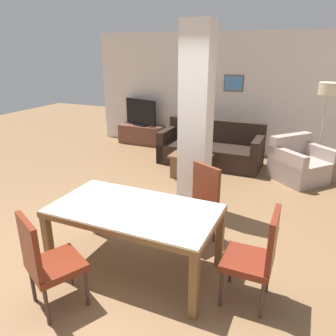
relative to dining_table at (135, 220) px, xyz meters
The scene contains 14 objects.
ground_plane 0.61m from the dining_table, ahead, with size 18.00×18.00×0.00m, color brown.
back_wall 4.88m from the dining_table, 90.00° to the left, with size 7.20×0.09×2.70m.
divider_pillar 1.79m from the dining_table, 86.18° to the left, with size 0.41×0.37×2.70m.
dining_table is the anchor object (origin of this frame).
dining_chair_near_left 0.96m from the dining_table, 117.02° to the right, with size 0.62×0.62×0.99m.
dining_chair_head_right 1.30m from the dining_table, ahead, with size 0.46×0.46×0.99m.
dining_chair_far_right 0.96m from the dining_table, 62.88° to the left, with size 0.62×0.62×0.99m.
sofa 3.82m from the dining_table, 94.22° to the left, with size 2.12×0.90×0.89m.
armchair 3.91m from the dining_table, 67.10° to the left, with size 1.24×1.24×0.80m.
coffee_table 2.89m from the dining_table, 97.88° to the left, with size 0.76×0.47×0.45m.
bottle 2.95m from the dining_table, 97.03° to the left, with size 0.07×0.07×0.25m.
tv_stand 5.14m from the dining_table, 117.52° to the left, with size 1.16×0.40×0.48m.
tv_screen 5.13m from the dining_table, 117.52° to the left, with size 0.94×0.29×0.67m.
floor_lamp 4.62m from the dining_table, 66.46° to the left, with size 0.37×0.37×1.75m.
Camera 1 is at (1.59, -2.70, 2.34)m, focal length 35.00 mm.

